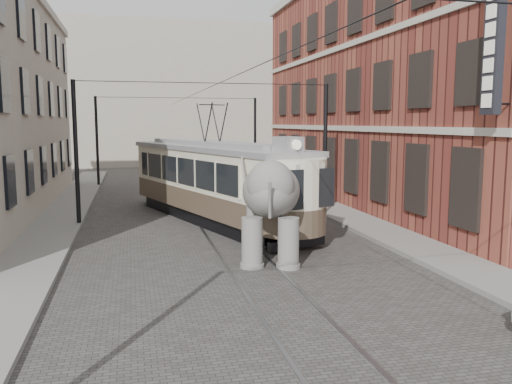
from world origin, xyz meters
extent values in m
plane|color=#43403E|center=(0.00, 0.00, 0.00)|extent=(120.00, 120.00, 0.00)
cube|color=slate|center=(6.00, 0.00, 0.07)|extent=(2.00, 60.00, 0.15)
cube|color=slate|center=(-6.50, 0.00, 0.07)|extent=(2.00, 60.00, 0.15)
cube|color=maroon|center=(11.00, 9.00, 6.00)|extent=(8.00, 26.00, 12.00)
cube|color=gray|center=(0.00, 40.00, 7.00)|extent=(28.00, 10.00, 14.00)
camera|label=1|loc=(-3.39, -16.71, 4.28)|focal=37.08mm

